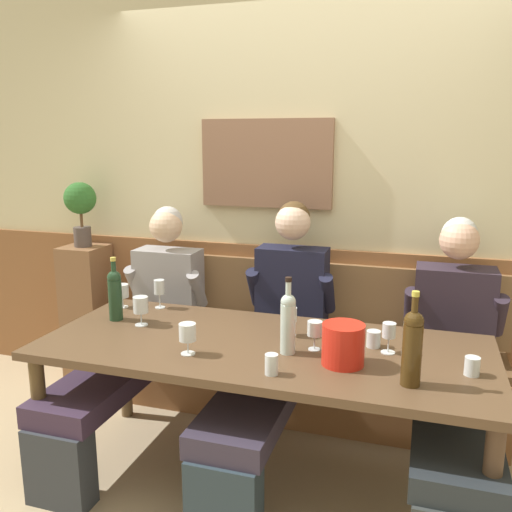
{
  "coord_description": "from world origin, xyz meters",
  "views": [
    {
      "loc": [
        0.71,
        -2.25,
        1.7
      ],
      "look_at": [
        -0.14,
        0.43,
        1.09
      ],
      "focal_mm": 38.02,
      "sensor_mm": 36.0,
      "label": 1
    }
  ],
  "objects_px": {
    "ice_bucket": "(343,344)",
    "wine_glass_right_end": "(315,330)",
    "wine_bottle_clear_water": "(115,293)",
    "potted_plant": "(80,204)",
    "wine_bottle_green_tall": "(412,346)",
    "dining_table": "(263,358)",
    "water_tumbler_right": "(374,339)",
    "wine_bottle_amber_mid": "(288,321)",
    "wine_glass_mid_right": "(188,333)",
    "water_tumbler_left": "(271,364)",
    "wine_glass_near_bucket": "(290,315)",
    "water_tumbler_center": "(472,366)",
    "wall_bench": "(297,371)",
    "person_left_seat": "(140,326)",
    "person_right_seat": "(275,338)",
    "person_center_left_seat": "(454,361)",
    "wine_glass_center_front": "(389,332)",
    "wine_glass_mid_left": "(159,289)",
    "wine_glass_left_end": "(122,292)",
    "wine_glass_center_rear": "(141,306)"
  },
  "relations": [
    {
      "from": "person_right_seat",
      "to": "person_center_left_seat",
      "type": "bearing_deg",
      "value": 0.22
    },
    {
      "from": "potted_plant",
      "to": "wine_glass_left_end",
      "type": "bearing_deg",
      "value": -38.97
    },
    {
      "from": "wine_bottle_clear_water",
      "to": "potted_plant",
      "type": "distance_m",
      "value": 1.02
    },
    {
      "from": "ice_bucket",
      "to": "wine_bottle_green_tall",
      "type": "height_order",
      "value": "wine_bottle_green_tall"
    },
    {
      "from": "person_center_left_seat",
      "to": "wine_glass_left_end",
      "type": "distance_m",
      "value": 1.84
    },
    {
      "from": "person_center_left_seat",
      "to": "water_tumbler_left",
      "type": "relative_size",
      "value": 15.42
    },
    {
      "from": "ice_bucket",
      "to": "water_tumbler_right",
      "type": "relative_size",
      "value": 2.36
    },
    {
      "from": "wine_bottle_amber_mid",
      "to": "person_left_seat",
      "type": "bearing_deg",
      "value": 157.49
    },
    {
      "from": "person_center_left_seat",
      "to": "ice_bucket",
      "type": "bearing_deg",
      "value": -135.91
    },
    {
      "from": "wine_glass_near_bucket",
      "to": "water_tumbler_center",
      "type": "distance_m",
      "value": 0.87
    },
    {
      "from": "wine_bottle_amber_mid",
      "to": "potted_plant",
      "type": "height_order",
      "value": "potted_plant"
    },
    {
      "from": "dining_table",
      "to": "water_tumbler_center",
      "type": "relative_size",
      "value": 27.2
    },
    {
      "from": "ice_bucket",
      "to": "wine_glass_right_end",
      "type": "xyz_separation_m",
      "value": [
        -0.15,
        0.13,
        0.01
      ]
    },
    {
      "from": "person_left_seat",
      "to": "wine_bottle_clear_water",
      "type": "xyz_separation_m",
      "value": [
        -0.0,
        -0.24,
        0.27
      ]
    },
    {
      "from": "person_right_seat",
      "to": "person_center_left_seat",
      "type": "height_order",
      "value": "person_right_seat"
    },
    {
      "from": "dining_table",
      "to": "potted_plant",
      "type": "relative_size",
      "value": 4.89
    },
    {
      "from": "wine_bottle_green_tall",
      "to": "wine_glass_mid_right",
      "type": "height_order",
      "value": "wine_bottle_green_tall"
    },
    {
      "from": "wine_glass_mid_right",
      "to": "water_tumbler_left",
      "type": "height_order",
      "value": "wine_glass_mid_right"
    },
    {
      "from": "wine_glass_near_bucket",
      "to": "wine_glass_mid_left",
      "type": "bearing_deg",
      "value": 165.56
    },
    {
      "from": "wine_bottle_green_tall",
      "to": "wine_glass_near_bucket",
      "type": "relative_size",
      "value": 2.66
    },
    {
      "from": "wine_bottle_clear_water",
      "to": "wine_glass_right_end",
      "type": "distance_m",
      "value": 1.12
    },
    {
      "from": "wine_glass_center_front",
      "to": "wine_glass_right_end",
      "type": "relative_size",
      "value": 1.04
    },
    {
      "from": "dining_table",
      "to": "potted_plant",
      "type": "height_order",
      "value": "potted_plant"
    },
    {
      "from": "person_center_left_seat",
      "to": "water_tumbler_center",
      "type": "xyz_separation_m",
      "value": [
        0.04,
        -0.42,
        0.16
      ]
    },
    {
      "from": "person_left_seat",
      "to": "wine_bottle_green_tall",
      "type": "xyz_separation_m",
      "value": [
        1.55,
        -0.59,
        0.29
      ]
    },
    {
      "from": "wine_bottle_green_tall",
      "to": "dining_table",
      "type": "bearing_deg",
      "value": 160.38
    },
    {
      "from": "person_left_seat",
      "to": "wine_glass_center_rear",
      "type": "relative_size",
      "value": 8.75
    },
    {
      "from": "wall_bench",
      "to": "dining_table",
      "type": "xyz_separation_m",
      "value": [
        0.0,
        -0.74,
        0.38
      ]
    },
    {
      "from": "dining_table",
      "to": "water_tumbler_right",
      "type": "relative_size",
      "value": 27.29
    },
    {
      "from": "person_left_seat",
      "to": "wine_glass_near_bucket",
      "type": "xyz_separation_m",
      "value": [
        0.95,
        -0.19,
        0.22
      ]
    },
    {
      "from": "person_right_seat",
      "to": "wine_glass_mid_left",
      "type": "xyz_separation_m",
      "value": [
        -0.7,
        0.02,
        0.22
      ]
    },
    {
      "from": "dining_table",
      "to": "wine_glass_left_end",
      "type": "relative_size",
      "value": 15.55
    },
    {
      "from": "ice_bucket",
      "to": "wine_glass_near_bucket",
      "type": "bearing_deg",
      "value": 138.34
    },
    {
      "from": "wine_glass_mid_left",
      "to": "ice_bucket",
      "type": "bearing_deg",
      "value": -23.17
    },
    {
      "from": "water_tumbler_right",
      "to": "wine_glass_mid_right",
      "type": "bearing_deg",
      "value": -156.72
    },
    {
      "from": "water_tumbler_right",
      "to": "wine_bottle_green_tall",
      "type": "bearing_deg",
      "value": -63.85
    },
    {
      "from": "water_tumbler_center",
      "to": "wall_bench",
      "type": "bearing_deg",
      "value": 138.85
    },
    {
      "from": "wine_bottle_amber_mid",
      "to": "wine_glass_left_end",
      "type": "height_order",
      "value": "wine_bottle_amber_mid"
    },
    {
      "from": "person_right_seat",
      "to": "wine_bottle_green_tall",
      "type": "relative_size",
      "value": 3.5
    },
    {
      "from": "wine_glass_center_rear",
      "to": "dining_table",
      "type": "bearing_deg",
      "value": -5.11
    },
    {
      "from": "wine_bottle_clear_water",
      "to": "wine_glass_center_front",
      "type": "height_order",
      "value": "wine_bottle_clear_water"
    },
    {
      "from": "wine_glass_center_front",
      "to": "person_right_seat",
      "type": "bearing_deg",
      "value": 155.89
    },
    {
      "from": "ice_bucket",
      "to": "wine_glass_right_end",
      "type": "bearing_deg",
      "value": 140.04
    },
    {
      "from": "wall_bench",
      "to": "wine_glass_right_end",
      "type": "height_order",
      "value": "wall_bench"
    },
    {
      "from": "wine_bottle_amber_mid",
      "to": "potted_plant",
      "type": "xyz_separation_m",
      "value": [
        -1.66,
        0.85,
        0.37
      ]
    },
    {
      "from": "person_right_seat",
      "to": "wine_bottle_green_tall",
      "type": "distance_m",
      "value": 0.97
    },
    {
      "from": "wine_glass_near_bucket",
      "to": "water_tumbler_left",
      "type": "bearing_deg",
      "value": -85.19
    },
    {
      "from": "wine_glass_right_end",
      "to": "wine_bottle_clear_water",
      "type": "bearing_deg",
      "value": 174.96
    },
    {
      "from": "wine_bottle_clear_water",
      "to": "water_tumbler_center",
      "type": "bearing_deg",
      "value": -5.56
    },
    {
      "from": "wine_glass_mid_right",
      "to": "potted_plant",
      "type": "height_order",
      "value": "potted_plant"
    }
  ]
}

